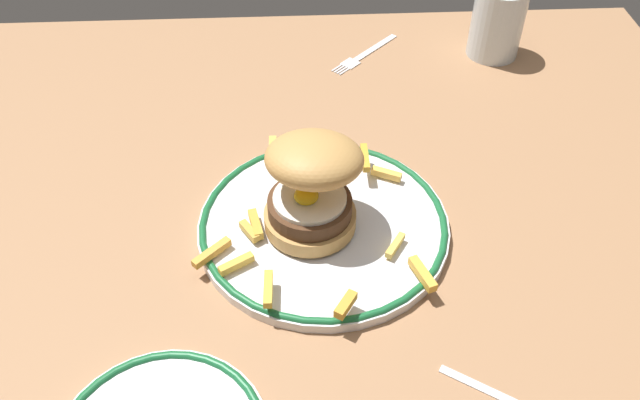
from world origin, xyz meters
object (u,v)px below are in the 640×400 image
burger (309,182)px  fork (362,54)px  water_glass (494,27)px  dinner_plate (320,224)px

burger → fork: size_ratio=1.15×
water_glass → burger: bearing=-128.9°
fork → burger: bearing=-104.6°
dinner_plate → fork: (8.28, 36.35, -0.66)cm
fork → dinner_plate: bearing=-102.8°
burger → dinner_plate: bearing=-0.3°
dinner_plate → fork: 37.28cm
water_glass → fork: 19.94cm
dinner_plate → fork: size_ratio=2.47×
dinner_plate → burger: (-1.18, 0.01, 6.36)cm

